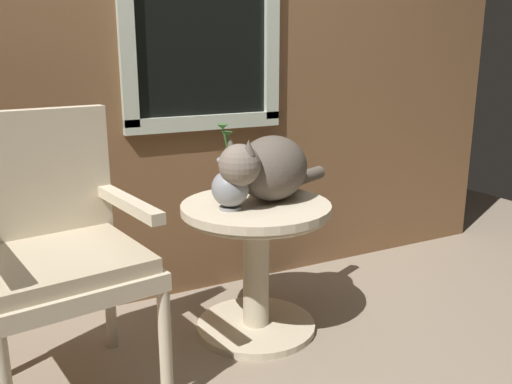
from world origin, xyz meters
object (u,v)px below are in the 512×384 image
object	(u,v)px
cat	(269,168)
pewter_vase_with_ivy	(230,184)
wicker_chair	(52,242)
wicker_side_table	(256,247)

from	to	relation	value
cat	pewter_vase_with_ivy	distance (m)	0.20
wicker_chair	cat	xyz separation A→B (m)	(0.88, 0.07, 0.16)
cat	pewter_vase_with_ivy	size ratio (longest dim) A/B	1.85
wicker_side_table	wicker_chair	size ratio (longest dim) A/B	0.63
wicker_chair	cat	world-z (taller)	wicker_chair
cat	wicker_side_table	bearing A→B (deg)	-168.87
wicker_chair	pewter_vase_with_ivy	world-z (taller)	wicker_chair
wicker_side_table	cat	bearing A→B (deg)	11.13
wicker_side_table	pewter_vase_with_ivy	distance (m)	0.32
wicker_chair	pewter_vase_with_ivy	distance (m)	0.70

